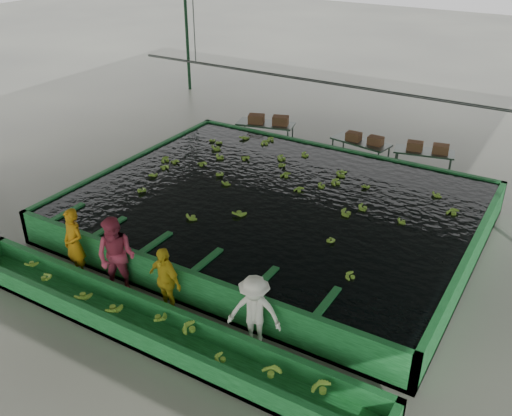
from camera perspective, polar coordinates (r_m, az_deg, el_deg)
The scene contains 20 objects.
ground at distance 14.08m, azimuth -1.05°, elevation -4.42°, with size 80.00×80.00×0.00m, color slate.
shed_roof at distance 12.16m, azimuth -1.26°, elevation 15.91°, with size 20.00×22.00×0.04m, color gray.
shed_posts at distance 12.91m, azimuth -1.14°, elevation 4.99°, with size 20.00×22.00×5.00m, color #12321B, non-canonical shape.
flotation_tank at distance 14.97m, azimuth 1.97°, elevation -0.32°, with size 10.00×8.00×0.90m, color #1F7532, non-canonical shape.
tank_water at distance 14.78m, azimuth 1.99°, elevation 1.04°, with size 9.70×7.70×0.00m, color black.
sorting_trough at distance 11.62m, azimuth -10.66°, elevation -11.47°, with size 10.00×1.00×0.50m, color #1F7532, non-canonical shape.
cableway_rail at distance 16.96m, azimuth 8.02°, elevation 12.17°, with size 0.08×0.08×14.00m, color #59605B.
rail_hanger_left at distance 19.18m, azimuth -6.19°, elevation 17.17°, with size 0.04×0.04×2.00m, color #59605B.
worker_a at distance 13.44m, azimuth -17.73°, elevation -3.40°, with size 0.61×0.40×1.68m, color #BE7D0D.
worker_b at distance 12.57m, azimuth -13.80°, elevation -4.74°, with size 0.89×0.69×1.83m, color #AF354C.
worker_c at distance 11.88m, azimuth -9.11°, elevation -7.16°, with size 0.90×0.38×1.54m, color gold.
worker_d at distance 10.83m, azimuth -0.17°, elevation -10.47°, with size 1.04×0.60×1.60m, color white.
packing_table_left at distance 20.11m, azimuth 0.96°, elevation 7.30°, with size 1.97×0.79×0.89m, color #59605B, non-canonical shape.
packing_table_mid at distance 18.90m, azimuth 10.34°, elevation 5.40°, with size 1.89×0.76×0.86m, color #59605B, non-canonical shape.
packing_table_right at distance 18.66m, azimuth 16.33°, elevation 4.32°, with size 1.81×0.72×0.82m, color #59605B, non-canonical shape.
box_stack_left at distance 19.88m, azimuth 1.24°, elevation 8.42°, with size 1.38×0.38×0.30m, color brown, non-canonical shape.
box_stack_mid at distance 18.65m, azimuth 10.76°, elevation 6.47°, with size 1.21×0.33×0.26m, color brown, non-canonical shape.
box_stack_right at distance 18.49m, azimuth 16.74°, elevation 5.44°, with size 1.25×0.35×0.27m, color brown, non-canonical shape.
floating_bananas at distance 15.42m, azimuth 3.44°, elevation 2.20°, with size 8.74×5.96×0.12m, color #81B631, non-canonical shape.
trough_bananas at distance 11.52m, azimuth -10.73°, elevation -10.89°, with size 8.43×0.56×0.11m, color #81B631, non-canonical shape.
Camera 1 is at (6.33, -10.07, 7.53)m, focal length 40.00 mm.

